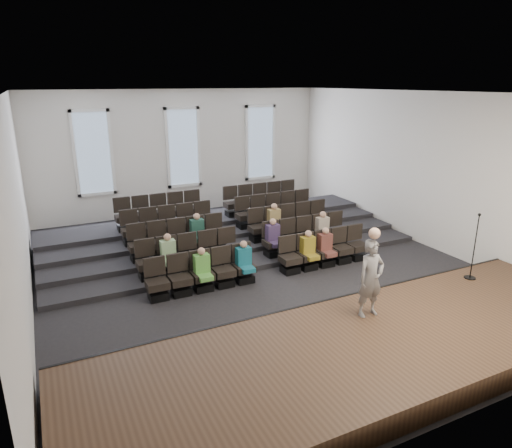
{
  "coord_description": "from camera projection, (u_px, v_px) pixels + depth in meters",
  "views": [
    {
      "loc": [
        -5.46,
        -11.11,
        5.3
      ],
      "look_at": [
        0.17,
        0.5,
        1.24
      ],
      "focal_mm": 32.0,
      "sensor_mm": 36.0,
      "label": 1
    }
  ],
  "objects": [
    {
      "name": "wall_left",
      "position": [
        16.0,
        212.0,
        10.14
      ],
      "size": [
        0.04,
        14.0,
        5.0
      ],
      "primitive_type": "cube",
      "color": "silver",
      "rests_on": "ground"
    },
    {
      "name": "speaker",
      "position": [
        371.0,
        278.0,
        9.54
      ],
      "size": [
        0.62,
        0.41,
        1.69
      ],
      "primitive_type": "imported",
      "rotation": [
        0.0,
        0.0,
        -0.01
      ],
      "color": "slate",
      "rests_on": "stage"
    },
    {
      "name": "wall_front",
      "position": [
        471.0,
        282.0,
        6.62
      ],
      "size": [
        12.0,
        0.04,
        5.0
      ],
      "primitive_type": "cube",
      "color": "silver",
      "rests_on": "ground"
    },
    {
      "name": "ceiling",
      "position": [
        259.0,
        92.0,
        11.89
      ],
      "size": [
        12.0,
        14.0,
        0.02
      ],
      "primitive_type": "cube",
      "color": "white",
      "rests_on": "ground"
    },
    {
      "name": "ground",
      "position": [
        258.0,
        269.0,
        13.39
      ],
      "size": [
        14.0,
        14.0,
        0.0
      ],
      "primitive_type": "plane",
      "color": "black",
      "rests_on": "ground"
    },
    {
      "name": "wall_back",
      "position": [
        183.0,
        152.0,
        18.67
      ],
      "size": [
        12.0,
        0.04,
        5.0
      ],
      "primitive_type": "cube",
      "color": "silver",
      "rests_on": "ground"
    },
    {
      "name": "audience",
      "position": [
        260.0,
        241.0,
        13.4
      ],
      "size": [
        5.45,
        2.64,
        1.1
      ],
      "color": "#5BA743",
      "rests_on": "seating_rows"
    },
    {
      "name": "mic_stand",
      "position": [
        473.0,
        259.0,
        11.45
      ],
      "size": [
        0.29,
        0.29,
        1.72
      ],
      "color": "black",
      "rests_on": "stage"
    },
    {
      "name": "wall_right",
      "position": [
        421.0,
        169.0,
        15.15
      ],
      "size": [
        0.04,
        14.0,
        5.0
      ],
      "primitive_type": "cube",
      "color": "silver",
      "rests_on": "ground"
    },
    {
      "name": "windows",
      "position": [
        183.0,
        148.0,
        18.55
      ],
      "size": [
        8.44,
        0.1,
        3.24
      ],
      "color": "white",
      "rests_on": "wall_back"
    },
    {
      "name": "stage_lip",
      "position": [
        322.0,
        311.0,
        10.46
      ],
      "size": [
        11.8,
        0.06,
        0.52
      ],
      "primitive_type": "cube",
      "color": "black",
      "rests_on": "ground"
    },
    {
      "name": "risers",
      "position": [
        219.0,
        232.0,
        16.06
      ],
      "size": [
        11.8,
        4.8,
        0.6
      ],
      "color": "black",
      "rests_on": "ground"
    },
    {
      "name": "stage",
      "position": [
        373.0,
        350.0,
        8.94
      ],
      "size": [
        11.8,
        3.6,
        0.5
      ],
      "primitive_type": "cube",
      "color": "#452F1D",
      "rests_on": "ground"
    },
    {
      "name": "seating_rows",
      "position": [
        237.0,
        233.0,
        14.51
      ],
      "size": [
        6.8,
        4.7,
        1.67
      ],
      "color": "black",
      "rests_on": "ground"
    }
  ]
}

